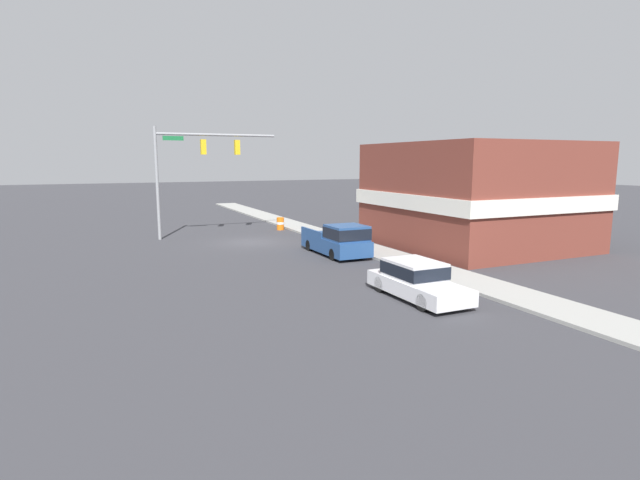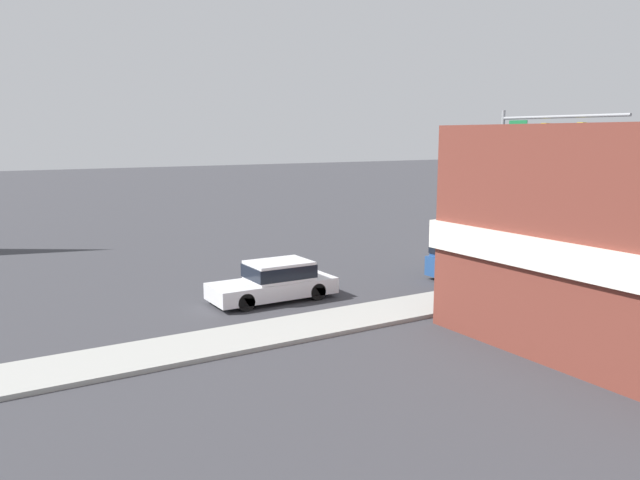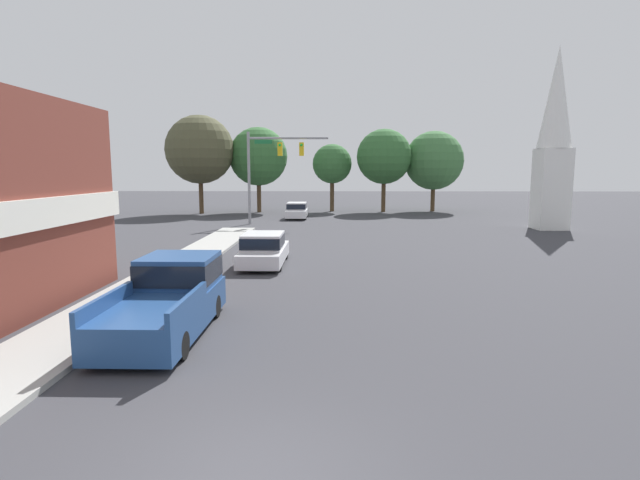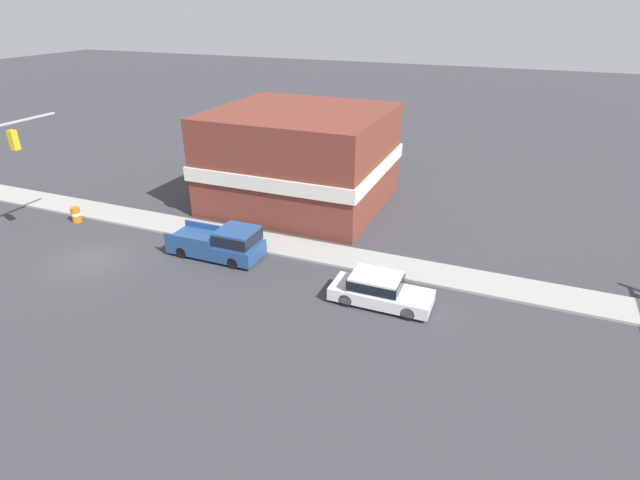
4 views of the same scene
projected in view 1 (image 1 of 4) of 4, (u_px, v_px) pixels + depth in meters
name	position (u px, v px, depth m)	size (l,w,h in m)	color
ground_plane	(251.00, 242.00, 33.72)	(200.00, 200.00, 0.00)	#38383D
sidewalk_curb	(327.00, 236.00, 36.06)	(2.40, 60.00, 0.14)	#9E9E99
near_signal_assembly	(195.00, 157.00, 35.10)	(8.66, 0.49, 7.78)	gray
car_lead	(416.00, 279.00, 19.96)	(1.88, 4.82, 1.49)	black
pickup_truck_parked	(339.00, 240.00, 28.87)	(2.10, 5.37, 1.88)	black
construction_barrel	(280.00, 224.00, 39.65)	(0.60, 0.60, 1.00)	orange
corner_brick_building	(475.00, 196.00, 31.92)	(10.97, 11.64, 6.55)	brown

